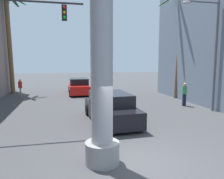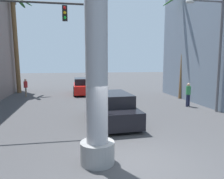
{
  "view_description": "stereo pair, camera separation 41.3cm",
  "coord_description": "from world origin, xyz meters",
  "views": [
    {
      "loc": [
        -2.3,
        -6.32,
        3.22
      ],
      "look_at": [
        0.0,
        3.93,
        1.87
      ],
      "focal_mm": 35.0,
      "sensor_mm": 36.0,
      "label": 1
    },
    {
      "loc": [
        -1.9,
        -6.4,
        3.22
      ],
      "look_at": [
        0.0,
        3.93,
        1.87
      ],
      "focal_mm": 35.0,
      "sensor_mm": 36.0,
      "label": 2
    }
  ],
  "objects": [
    {
      "name": "palm_tree_far_left",
      "position": [
        -7.31,
        17.17,
        5.53
      ],
      "size": [
        3.01,
        2.97,
        9.53
      ],
      "color": "brown",
      "rests_on": "ground"
    },
    {
      "name": "palm_tree_mid_right",
      "position": [
        7.56,
        11.35,
        5.71
      ],
      "size": [
        3.17,
        3.1,
        8.94
      ],
      "color": "brown",
      "rests_on": "ground"
    },
    {
      "name": "ground_plane",
      "position": [
        0.0,
        10.0,
        0.0
      ],
      "size": [
        94.13,
        94.13,
        0.0
      ],
      "primitive_type": "plane",
      "color": "#424244"
    },
    {
      "name": "street_lamp",
      "position": [
        6.85,
        5.97,
        4.24
      ],
      "size": [
        2.54,
        0.28,
        6.97
      ],
      "color": "#59595E",
      "rests_on": "ground"
    },
    {
      "name": "car_lead",
      "position": [
        0.13,
        4.91,
        0.74
      ],
      "size": [
        2.34,
        5.01,
        1.56
      ],
      "color": "black",
      "rests_on": "ground"
    },
    {
      "name": "pedestrian_mid_right",
      "position": [
        6.27,
        7.81,
        0.99
      ],
      "size": [
        0.43,
        0.43,
        1.69
      ],
      "color": "#1E233F",
      "rests_on": "ground"
    },
    {
      "name": "car_far",
      "position": [
        -0.79,
        15.57,
        0.74
      ],
      "size": [
        2.04,
        4.74,
        1.56
      ],
      "color": "black",
      "rests_on": "ground"
    },
    {
      "name": "pedestrian_far_left",
      "position": [
        -6.1,
        14.56,
        0.96
      ],
      "size": [
        0.38,
        0.38,
        1.64
      ],
      "color": "gray",
      "rests_on": "ground"
    }
  ]
}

